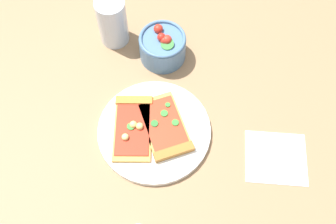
{
  "coord_description": "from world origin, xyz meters",
  "views": [
    {
      "loc": [
        0.18,
        -0.39,
        0.85
      ],
      "look_at": [
        0.02,
        0.0,
        0.03
      ],
      "focal_mm": 43.58,
      "sensor_mm": 36.0,
      "label": 1
    }
  ],
  "objects_px": {
    "plate": "(154,131)",
    "salad_bowl": "(163,46)",
    "pizza_slice_near": "(133,125)",
    "pizza_slice_far": "(165,129)",
    "soda_glass": "(113,23)",
    "paper_napkin": "(276,159)"
  },
  "relations": [
    {
      "from": "soda_glass",
      "to": "paper_napkin",
      "type": "relative_size",
      "value": 0.98
    },
    {
      "from": "paper_napkin",
      "to": "soda_glass",
      "type": "bearing_deg",
      "value": 159.72
    },
    {
      "from": "salad_bowl",
      "to": "paper_napkin",
      "type": "height_order",
      "value": "salad_bowl"
    },
    {
      "from": "plate",
      "to": "salad_bowl",
      "type": "xyz_separation_m",
      "value": [
        -0.06,
        0.21,
        0.03
      ]
    },
    {
      "from": "plate",
      "to": "salad_bowl",
      "type": "distance_m",
      "value": 0.22
    },
    {
      "from": "salad_bowl",
      "to": "soda_glass",
      "type": "relative_size",
      "value": 0.87
    },
    {
      "from": "pizza_slice_near",
      "to": "pizza_slice_far",
      "type": "xyz_separation_m",
      "value": [
        0.07,
        0.02,
        -0.0
      ]
    },
    {
      "from": "pizza_slice_far",
      "to": "salad_bowl",
      "type": "xyz_separation_m",
      "value": [
        -0.09,
        0.2,
        0.02
      ]
    },
    {
      "from": "plate",
      "to": "pizza_slice_far",
      "type": "relative_size",
      "value": 1.45
    },
    {
      "from": "paper_napkin",
      "to": "salad_bowl",
      "type": "bearing_deg",
      "value": 153.44
    },
    {
      "from": "pizza_slice_near",
      "to": "soda_glass",
      "type": "xyz_separation_m",
      "value": [
        -0.15,
        0.22,
        0.04
      ]
    },
    {
      "from": "pizza_slice_near",
      "to": "paper_napkin",
      "type": "xyz_separation_m",
      "value": [
        0.32,
        0.05,
        -0.02
      ]
    },
    {
      "from": "pizza_slice_near",
      "to": "pizza_slice_far",
      "type": "distance_m",
      "value": 0.07
    },
    {
      "from": "pizza_slice_near",
      "to": "pizza_slice_far",
      "type": "height_order",
      "value": "pizza_slice_near"
    },
    {
      "from": "pizza_slice_far",
      "to": "soda_glass",
      "type": "xyz_separation_m",
      "value": [
        -0.22,
        0.2,
        0.04
      ]
    },
    {
      "from": "salad_bowl",
      "to": "plate",
      "type": "bearing_deg",
      "value": -73.28
    },
    {
      "from": "plate",
      "to": "soda_glass",
      "type": "distance_m",
      "value": 0.29
    },
    {
      "from": "plate",
      "to": "paper_napkin",
      "type": "bearing_deg",
      "value": 7.79
    },
    {
      "from": "pizza_slice_near",
      "to": "salad_bowl",
      "type": "height_order",
      "value": "salad_bowl"
    },
    {
      "from": "pizza_slice_far",
      "to": "pizza_slice_near",
      "type": "bearing_deg",
      "value": -167.72
    },
    {
      "from": "salad_bowl",
      "to": "soda_glass",
      "type": "height_order",
      "value": "soda_glass"
    },
    {
      "from": "pizza_slice_far",
      "to": "soda_glass",
      "type": "distance_m",
      "value": 0.3
    }
  ]
}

